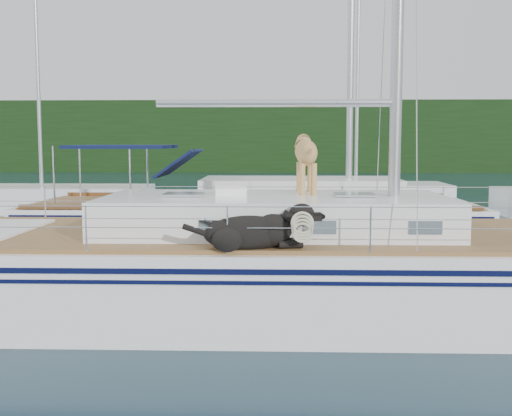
{
  "coord_description": "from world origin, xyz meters",
  "views": [
    {
      "loc": [
        0.82,
        -9.75,
        2.65
      ],
      "look_at": [
        0.5,
        0.2,
        1.6
      ],
      "focal_mm": 45.0,
      "sensor_mm": 36.0,
      "label": 1
    }
  ],
  "objects": [
    {
      "name": "main_sailboat",
      "position": [
        0.1,
        -0.0,
        0.68
      ],
      "size": [
        12.0,
        3.86,
        14.01
      ],
      "color": "white",
      "rests_on": "ground"
    },
    {
      "name": "bg_boat_west",
      "position": [
        -8.0,
        14.0,
        0.45
      ],
      "size": [
        8.0,
        3.0,
        11.65
      ],
      "color": "white",
      "rests_on": "ground"
    },
    {
      "name": "tree_line",
      "position": [
        0.0,
        45.0,
        3.0
      ],
      "size": [
        90.0,
        3.0,
        6.0
      ],
      "primitive_type": "cube",
      "color": "black",
      "rests_on": "ground"
    },
    {
      "name": "ground",
      "position": [
        0.0,
        0.0,
        0.0
      ],
      "size": [
        120.0,
        120.0,
        0.0
      ],
      "primitive_type": "plane",
      "color": "black",
      "rests_on": "ground"
    },
    {
      "name": "bg_boat_center",
      "position": [
        4.0,
        16.0,
        0.45
      ],
      "size": [
        7.2,
        3.0,
        11.65
      ],
      "color": "white",
      "rests_on": "ground"
    },
    {
      "name": "shore_bank",
      "position": [
        0.0,
        46.2,
        0.6
      ],
      "size": [
        92.0,
        1.0,
        1.2
      ],
      "primitive_type": "cube",
      "color": "#595147",
      "rests_on": "ground"
    },
    {
      "name": "neighbor_sailboat",
      "position": [
        0.31,
        6.09,
        0.63
      ],
      "size": [
        11.0,
        3.5,
        13.3
      ],
      "color": "white",
      "rests_on": "ground"
    }
  ]
}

